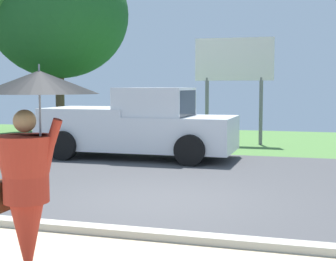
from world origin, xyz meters
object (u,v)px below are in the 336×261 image
(pickup_truck, at_px, (139,125))
(tree_left_far, at_px, (58,15))
(monk_pedestrian, at_px, (30,166))
(roadside_billboard, at_px, (234,67))

(pickup_truck, bearing_deg, tree_left_far, 127.93)
(pickup_truck, distance_m, tree_left_far, 9.09)
(monk_pedestrian, height_order, tree_left_far, tree_left_far)
(pickup_truck, relative_size, tree_left_far, 0.70)
(monk_pedestrian, relative_size, tree_left_far, 0.29)
(roadside_billboard, height_order, tree_left_far, tree_left_far)
(pickup_truck, distance_m, roadside_billboard, 4.69)
(monk_pedestrian, relative_size, pickup_truck, 0.41)
(pickup_truck, bearing_deg, monk_pedestrian, -82.22)
(monk_pedestrian, distance_m, tree_left_far, 16.74)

